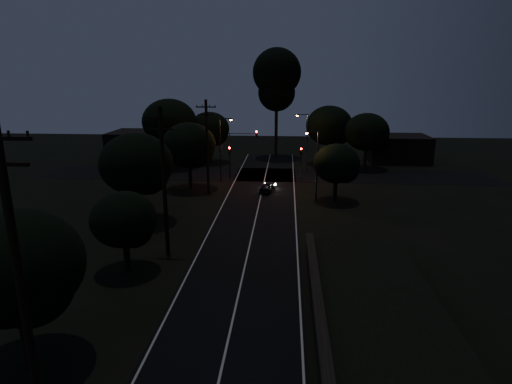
{
  "coord_description": "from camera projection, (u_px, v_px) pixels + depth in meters",
  "views": [
    {
      "loc": [
        2.8,
        -14.33,
        13.06
      ],
      "look_at": [
        0.0,
        24.0,
        2.5
      ],
      "focal_mm": 30.0,
      "sensor_mm": 36.0,
      "label": 1
    }
  ],
  "objects": [
    {
      "name": "tree_far_e",
      "position": [
        368.0,
        133.0,
        60.15
      ],
      "size": [
        6.25,
        6.25,
        7.92
      ],
      "color": "black",
      "rests_on": "ground"
    },
    {
      "name": "signal_left",
      "position": [
        230.0,
        156.0,
        55.46
      ],
      "size": [
        0.28,
        0.35,
        4.1
      ],
      "color": "black",
      "rests_on": "ground"
    },
    {
      "name": "car",
      "position": [
        267.0,
        187.0,
        49.17
      ],
      "size": [
        1.89,
        3.41,
        1.1
      ],
      "primitive_type": "imported",
      "rotation": [
        0.0,
        0.0,
        2.95
      ],
      "color": "black",
      "rests_on": "ground"
    },
    {
      "name": "signal_mast",
      "position": [
        242.0,
        145.0,
        54.95
      ],
      "size": [
        3.7,
        0.35,
        6.25
      ],
      "color": "black",
      "rests_on": "ground"
    },
    {
      "name": "building_left",
      "position": [
        144.0,
        145.0,
        68.27
      ],
      "size": [
        10.0,
        8.0,
        4.4
      ],
      "primitive_type": "cube",
      "color": "black",
      "rests_on": "ground"
    },
    {
      "name": "tree_left_c",
      "position": [
        139.0,
        166.0,
        37.79
      ],
      "size": [
        6.48,
        6.48,
        8.18
      ],
      "color": "black",
      "rests_on": "ground"
    },
    {
      "name": "utility_pole_near",
      "position": [
        21.0,
        286.0,
        14.28
      ],
      "size": [
        2.2,
        0.3,
        12.0
      ],
      "color": "black",
      "rests_on": "ground"
    },
    {
      "name": "streetlight_c",
      "position": [
        316.0,
        161.0,
        44.72
      ],
      "size": [
        1.46,
        0.26,
        7.5
      ],
      "color": "black",
      "rests_on": "ground"
    },
    {
      "name": "utility_pole_mid",
      "position": [
        164.0,
        180.0,
        30.76
      ],
      "size": [
        2.2,
        0.3,
        11.0
      ],
      "color": "black",
      "rests_on": "ground"
    },
    {
      "name": "tree_far_nw",
      "position": [
        211.0,
        130.0,
        64.7
      ],
      "size": [
        6.08,
        6.08,
        7.71
      ],
      "color": "black",
      "rests_on": "ground"
    },
    {
      "name": "building_right",
      "position": [
        398.0,
        148.0,
        66.47
      ],
      "size": [
        9.0,
        7.0,
        4.0
      ],
      "primitive_type": "cube",
      "color": "black",
      "rests_on": "ground"
    },
    {
      "name": "tree_left_b",
      "position": [
        126.0,
        221.0,
        28.48
      ],
      "size": [
        4.42,
        4.42,
        5.62
      ],
      "color": "black",
      "rests_on": "ground"
    },
    {
      "name": "tree_left_a",
      "position": [
        18.0,
        270.0,
        18.57
      ],
      "size": [
        5.96,
        5.96,
        7.54
      ],
      "color": "black",
      "rests_on": "ground"
    },
    {
      "name": "retaining_wall",
      "position": [
        391.0,
        355.0,
        19.61
      ],
      "size": [
        6.93,
        26.0,
        1.6
      ],
      "color": "black",
      "rests_on": "ground"
    },
    {
      "name": "tree_right_a",
      "position": [
        338.0,
        165.0,
        44.55
      ],
      "size": [
        4.87,
        4.87,
        6.19
      ],
      "color": "black",
      "rests_on": "ground"
    },
    {
      "name": "tree_left_d",
      "position": [
        191.0,
        146.0,
        49.25
      ],
      "size": [
        6.17,
        6.17,
        7.83
      ],
      "color": "black",
      "rests_on": "ground"
    },
    {
      "name": "streetlight_b",
      "position": [
        306.0,
        139.0,
        58.15
      ],
      "size": [
        1.66,
        0.26,
        8.0
      ],
      "color": "black",
      "rests_on": "ground"
    },
    {
      "name": "utility_pole_far",
      "position": [
        207.0,
        146.0,
        47.18
      ],
      "size": [
        2.2,
        0.3,
        10.5
      ],
      "color": "black",
      "rests_on": "ground"
    },
    {
      "name": "tree_far_ne",
      "position": [
        331.0,
        127.0,
        63.24
      ],
      "size": [
        6.89,
        6.89,
        8.71
      ],
      "color": "black",
      "rests_on": "ground"
    },
    {
      "name": "streetlight_a",
      "position": [
        222.0,
        145.0,
        53.12
      ],
      "size": [
        1.66,
        0.26,
        8.0
      ],
      "color": "black",
      "rests_on": "ground"
    },
    {
      "name": "signal_right",
      "position": [
        301.0,
        157.0,
        54.82
      ],
      "size": [
        0.28,
        0.35,
        4.1
      ],
      "color": "black",
      "rests_on": "ground"
    },
    {
      "name": "tree_far_w",
      "position": [
        171.0,
        123.0,
        60.79
      ],
      "size": [
        7.72,
        7.72,
        9.84
      ],
      "color": "black",
      "rests_on": "ground"
    },
    {
      "name": "road_surface",
      "position": [
        261.0,
        197.0,
        47.36
      ],
      "size": [
        60.0,
        70.0,
        0.03
      ],
      "color": "black",
      "rests_on": "ground"
    },
    {
      "name": "tall_pine",
      "position": [
        277.0,
        79.0,
        66.97
      ],
      "size": [
        7.57,
        7.57,
        17.2
      ],
      "color": "black",
      "rests_on": "ground"
    }
  ]
}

